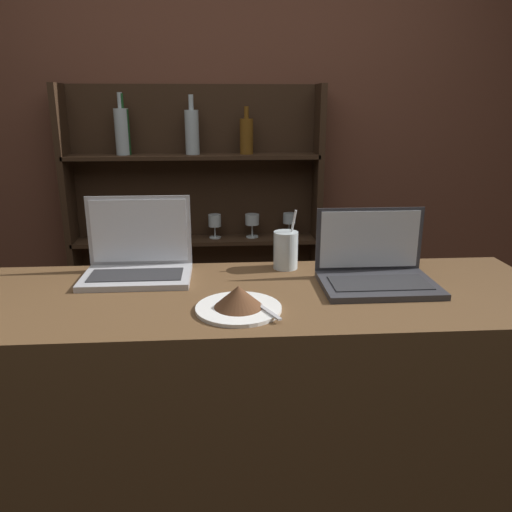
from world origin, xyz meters
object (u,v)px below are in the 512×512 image
Objects in this scene: laptop_far at (375,269)px; cake_plate at (239,301)px; water_glass at (286,250)px; laptop_near at (138,259)px.

laptop_far is 0.45m from cake_plate.
laptop_far is 0.30m from water_glass.
cake_plate is at bearing -115.91° from water_glass.
laptop_far reaches higher than cake_plate.
laptop_far is at bearing -9.57° from laptop_near.
laptop_near is 0.98× the size of laptop_far.
water_glass is at bearing 146.24° from laptop_far.
cake_plate is (0.30, -0.30, -0.03)m from laptop_near.
laptop_far is (0.71, -0.12, -0.01)m from laptop_near.
laptop_near is 0.72m from laptop_far.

